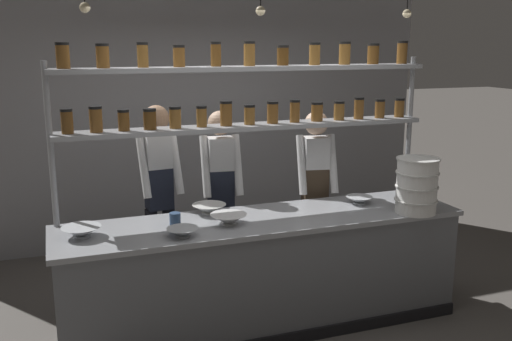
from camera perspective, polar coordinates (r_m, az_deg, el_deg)
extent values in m
plane|color=#5B5651|center=(4.87, 0.72, -15.14)|extent=(40.00, 40.00, 0.00)
cube|color=#939399|center=(6.57, -6.39, 6.08)|extent=(5.64, 0.12, 3.05)
cube|color=slate|center=(4.68, 0.74, -10.37)|extent=(3.18, 0.72, 0.88)
cube|color=#999BA0|center=(4.52, 0.76, -5.00)|extent=(3.24, 0.76, 0.04)
cube|color=black|center=(4.55, 2.41, -16.60)|extent=(3.18, 0.03, 0.10)
cylinder|color=#999BA0|center=(4.52, -19.42, -3.43)|extent=(0.04, 0.04, 2.15)
cylinder|color=#999BA0|center=(5.45, 14.82, -0.42)|extent=(0.04, 0.04, 2.15)
cube|color=#999BA0|center=(4.66, -0.65, 4.41)|extent=(3.08, 0.28, 0.04)
cylinder|color=brown|center=(4.40, -18.38, 4.56)|extent=(0.09, 0.09, 0.16)
cylinder|color=black|center=(4.39, -18.46, 5.75)|extent=(0.09, 0.09, 0.02)
cylinder|color=brown|center=(4.41, -15.72, 4.83)|extent=(0.10, 0.10, 0.17)
cylinder|color=black|center=(4.39, -15.79, 6.08)|extent=(0.10, 0.10, 0.02)
cylinder|color=brown|center=(4.43, -13.09, 4.79)|extent=(0.09, 0.09, 0.14)
cylinder|color=black|center=(4.42, -13.14, 5.83)|extent=(0.09, 0.09, 0.02)
cylinder|color=#513314|center=(4.45, -10.57, 4.95)|extent=(0.10, 0.10, 0.14)
cylinder|color=black|center=(4.44, -10.61, 5.98)|extent=(0.10, 0.10, 0.02)
cylinder|color=brown|center=(4.49, -8.08, 5.15)|extent=(0.09, 0.09, 0.15)
cylinder|color=black|center=(4.48, -8.12, 6.23)|extent=(0.09, 0.09, 0.02)
cylinder|color=brown|center=(4.54, -5.46, 5.28)|extent=(0.08, 0.08, 0.15)
cylinder|color=black|center=(4.53, -5.48, 6.33)|extent=(0.08, 0.08, 0.02)
cylinder|color=brown|center=(4.59, -3.01, 5.60)|extent=(0.10, 0.10, 0.18)
cylinder|color=black|center=(4.58, -3.02, 6.83)|extent=(0.10, 0.10, 0.02)
cylinder|color=brown|center=(4.65, -0.65, 5.49)|extent=(0.09, 0.09, 0.14)
cylinder|color=black|center=(4.64, -0.65, 6.47)|extent=(0.09, 0.09, 0.02)
cylinder|color=brown|center=(4.72, 1.67, 5.71)|extent=(0.09, 0.09, 0.16)
cylinder|color=black|center=(4.71, 1.68, 6.80)|extent=(0.10, 0.10, 0.02)
cylinder|color=brown|center=(4.79, 3.90, 5.84)|extent=(0.08, 0.08, 0.17)
cylinder|color=black|center=(4.78, 3.92, 6.95)|extent=(0.08, 0.08, 0.02)
cylinder|color=brown|center=(4.88, 6.12, 5.76)|extent=(0.10, 0.10, 0.14)
cylinder|color=black|center=(4.87, 6.14, 6.70)|extent=(0.10, 0.10, 0.02)
cylinder|color=brown|center=(4.98, 8.31, 5.84)|extent=(0.09, 0.09, 0.14)
cylinder|color=black|center=(4.97, 8.34, 6.76)|extent=(0.09, 0.09, 0.02)
cylinder|color=brown|center=(5.07, 10.25, 6.04)|extent=(0.08, 0.08, 0.17)
cylinder|color=black|center=(5.06, 10.29, 7.11)|extent=(0.09, 0.09, 0.02)
cylinder|color=brown|center=(5.18, 12.28, 5.96)|extent=(0.09, 0.09, 0.15)
cylinder|color=black|center=(5.17, 12.32, 6.88)|extent=(0.09, 0.09, 0.02)
cylinder|color=brown|center=(5.29, 14.14, 6.02)|extent=(0.09, 0.09, 0.15)
cylinder|color=black|center=(5.28, 14.19, 6.92)|extent=(0.09, 0.09, 0.02)
cube|color=#999BA0|center=(4.62, -0.66, 10.19)|extent=(3.08, 0.28, 0.04)
cylinder|color=brown|center=(4.36, -18.75, 10.70)|extent=(0.10, 0.10, 0.17)
cylinder|color=black|center=(4.36, -18.84, 11.91)|extent=(0.10, 0.10, 0.02)
cylinder|color=brown|center=(4.38, -15.08, 10.88)|extent=(0.10, 0.10, 0.16)
cylinder|color=black|center=(4.37, -15.15, 12.04)|extent=(0.10, 0.10, 0.02)
cylinder|color=brown|center=(4.41, -11.26, 11.14)|extent=(0.08, 0.08, 0.17)
cylinder|color=black|center=(4.41, -11.31, 12.34)|extent=(0.08, 0.08, 0.02)
cylinder|color=brown|center=(4.46, -7.70, 11.15)|extent=(0.09, 0.09, 0.15)
cylinder|color=black|center=(4.46, -7.73, 12.21)|extent=(0.09, 0.09, 0.02)
cylinder|color=brown|center=(4.53, -4.03, 11.41)|extent=(0.08, 0.08, 0.17)
cylinder|color=black|center=(4.53, -4.05, 12.61)|extent=(0.08, 0.08, 0.02)
cylinder|color=brown|center=(4.61, -0.67, 11.48)|extent=(0.09, 0.09, 0.17)
cylinder|color=black|center=(4.61, -0.67, 12.68)|extent=(0.09, 0.09, 0.02)
cylinder|color=#513314|center=(4.72, 2.70, 11.31)|extent=(0.10, 0.10, 0.14)
cylinder|color=black|center=(4.72, 2.71, 12.29)|extent=(0.10, 0.10, 0.02)
cylinder|color=brown|center=(4.83, 5.88, 11.42)|extent=(0.09, 0.09, 0.16)
cylinder|color=black|center=(4.83, 5.91, 12.51)|extent=(0.09, 0.09, 0.02)
cylinder|color=brown|center=(4.96, 8.86, 11.41)|extent=(0.10, 0.10, 0.17)
cylinder|color=black|center=(4.96, 8.89, 12.51)|extent=(0.10, 0.10, 0.02)
cylinder|color=brown|center=(5.10, 11.63, 11.25)|extent=(0.10, 0.10, 0.16)
cylinder|color=black|center=(5.10, 11.67, 12.23)|extent=(0.10, 0.10, 0.02)
cylinder|color=brown|center=(5.25, 14.40, 11.27)|extent=(0.09, 0.09, 0.18)
cylinder|color=black|center=(5.25, 14.46, 12.34)|extent=(0.09, 0.09, 0.02)
cylinder|color=black|center=(5.22, -10.29, -8.29)|extent=(0.11, 0.11, 0.85)
cylinder|color=black|center=(5.26, -8.60, -8.05)|extent=(0.11, 0.11, 0.85)
cube|color=#232838|center=(5.05, -9.69, -1.74)|extent=(0.24, 0.19, 0.37)
cube|color=white|center=(4.98, -9.83, 1.97)|extent=(0.24, 0.20, 0.30)
sphere|color=#A37A5B|center=(4.94, -9.95, 5.18)|extent=(0.22, 0.22, 0.22)
cylinder|color=white|center=(4.91, -11.20, 0.52)|extent=(0.10, 0.26, 0.55)
cylinder|color=white|center=(4.99, -7.99, 0.84)|extent=(0.10, 0.26, 0.55)
cylinder|color=black|center=(5.28, -4.31, -8.02)|extent=(0.11, 0.11, 0.82)
cylinder|color=black|center=(5.31, -2.59, -7.89)|extent=(0.11, 0.11, 0.82)
cube|color=#232838|center=(5.12, -3.54, -1.83)|extent=(0.24, 0.19, 0.35)
cube|color=white|center=(5.05, -3.58, 1.70)|extent=(0.24, 0.20, 0.29)
sphere|color=tan|center=(5.00, -3.63, 4.76)|extent=(0.22, 0.22, 0.22)
cylinder|color=white|center=(4.98, -5.09, 0.38)|extent=(0.09, 0.26, 0.54)
cylinder|color=white|center=(5.04, -1.82, 0.55)|extent=(0.09, 0.26, 0.54)
cylinder|color=black|center=(5.42, 4.95, -7.55)|extent=(0.11, 0.11, 0.81)
cylinder|color=black|center=(5.46, 6.60, -7.44)|extent=(0.11, 0.11, 0.81)
cube|color=#473828|center=(5.26, 5.92, -1.59)|extent=(0.25, 0.21, 0.35)
cube|color=white|center=(5.20, 6.00, 1.80)|extent=(0.25, 0.22, 0.29)
sphere|color=beige|center=(5.15, 6.07, 4.73)|extent=(0.21, 0.21, 0.21)
cylinder|color=white|center=(5.12, 4.58, 0.56)|extent=(0.11, 0.26, 0.53)
cylinder|color=white|center=(5.20, 7.69, 0.67)|extent=(0.11, 0.26, 0.53)
cylinder|color=white|center=(4.82, 15.66, -3.48)|extent=(0.33, 0.33, 0.10)
cylinder|color=silver|center=(4.80, 15.70, -2.83)|extent=(0.35, 0.35, 0.01)
cylinder|color=white|center=(4.79, 15.74, -2.18)|extent=(0.33, 0.33, 0.10)
cylinder|color=silver|center=(4.77, 15.78, -1.52)|extent=(0.35, 0.35, 0.01)
cylinder|color=white|center=(4.76, 15.82, -0.86)|extent=(0.33, 0.33, 0.10)
cylinder|color=silver|center=(4.75, 15.86, -0.20)|extent=(0.35, 0.35, 0.01)
cylinder|color=white|center=(4.74, 15.90, 0.46)|extent=(0.33, 0.33, 0.10)
cylinder|color=silver|center=(4.73, 15.94, 1.13)|extent=(0.35, 0.35, 0.01)
cylinder|color=#B2B7BC|center=(4.12, -7.35, -6.48)|extent=(0.10, 0.10, 0.01)
cone|color=#B2B7BC|center=(4.12, -7.36, -6.15)|extent=(0.23, 0.23, 0.06)
cylinder|color=silver|center=(4.98, 10.27, -3.20)|extent=(0.10, 0.10, 0.01)
cone|color=silver|center=(4.97, 10.28, -2.92)|extent=(0.23, 0.23, 0.06)
cylinder|color=silver|center=(4.26, -17.02, -6.30)|extent=(0.13, 0.13, 0.01)
cone|color=silver|center=(4.25, -17.05, -5.89)|extent=(0.28, 0.28, 0.08)
cylinder|color=white|center=(4.37, -2.77, -5.29)|extent=(0.13, 0.13, 0.01)
cone|color=white|center=(4.36, -2.77, -4.88)|extent=(0.28, 0.28, 0.08)
cylinder|color=silver|center=(4.64, -4.69, -4.23)|extent=(0.12, 0.12, 0.01)
cone|color=silver|center=(4.63, -4.70, -3.86)|extent=(0.27, 0.27, 0.08)
cylinder|color=#334C70|center=(4.37, -8.10, -4.82)|extent=(0.08, 0.08, 0.10)
sphere|color=#F9E5B2|center=(4.04, -16.75, 15.34)|extent=(0.07, 0.07, 0.07)
sphere|color=#F9E5B2|center=(4.30, 0.45, 15.67)|extent=(0.07, 0.07, 0.07)
sphere|color=#F9E5B2|center=(4.87, 14.86, 14.92)|extent=(0.07, 0.07, 0.07)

